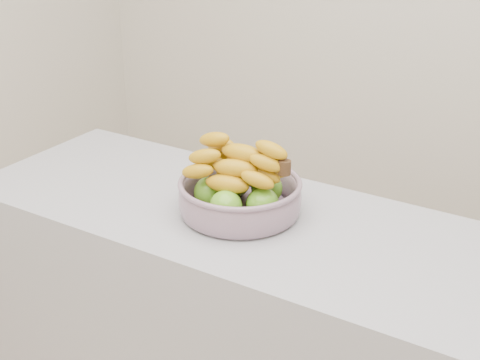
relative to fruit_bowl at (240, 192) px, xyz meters
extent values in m
cylinder|color=#8F9EAB|center=(0.00, 0.00, -0.06)|extent=(0.29, 0.29, 0.01)
torus|color=#8F9EAB|center=(0.00, 0.00, 0.03)|extent=(0.34, 0.34, 0.02)
sphere|color=#439119|center=(0.01, -0.08, -0.01)|extent=(0.09, 0.09, 0.09)
sphere|color=#439119|center=(0.08, -0.02, -0.01)|extent=(0.09, 0.09, 0.09)
sphere|color=#439119|center=(0.04, 0.07, -0.01)|extent=(0.09, 0.09, 0.09)
sphere|color=#439119|center=(-0.05, 0.06, -0.01)|extent=(0.09, 0.09, 0.09)
sphere|color=#439119|center=(-0.08, -0.03, -0.01)|extent=(0.09, 0.09, 0.09)
ellipsoid|color=gold|center=(-0.01, -0.05, 0.04)|extent=(0.22, 0.09, 0.05)
ellipsoid|color=gold|center=(-0.01, 0.00, 0.04)|extent=(0.22, 0.07, 0.05)
ellipsoid|color=gold|center=(-0.02, 0.05, 0.04)|extent=(0.21, 0.06, 0.05)
ellipsoid|color=gold|center=(0.00, -0.03, 0.08)|extent=(0.22, 0.11, 0.05)
ellipsoid|color=gold|center=(0.00, 0.03, 0.08)|extent=(0.22, 0.07, 0.05)
ellipsoid|color=gold|center=(0.01, 0.00, 0.12)|extent=(0.22, 0.07, 0.05)
cylinder|color=#382412|center=(0.13, 0.01, 0.10)|extent=(0.03, 0.03, 0.04)
camera|label=1|loc=(0.86, -1.39, 0.78)|focal=50.00mm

